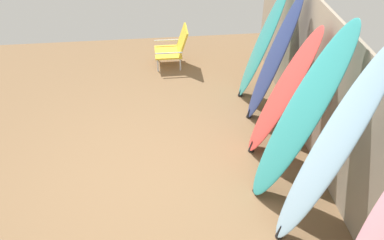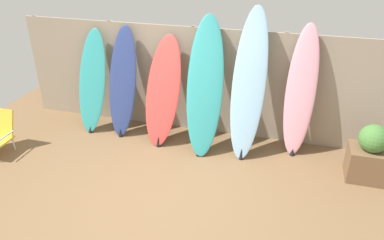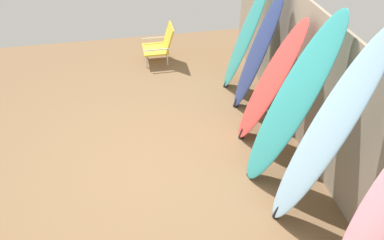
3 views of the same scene
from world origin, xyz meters
name	(u,v)px [view 2 (image 2 of 3)]	position (x,y,z in m)	size (l,w,h in m)	color
ground	(153,198)	(0.00, 0.00, 0.00)	(7.68, 7.68, 0.00)	brown
fence_back	(193,81)	(0.00, 2.01, 0.90)	(6.08, 0.11, 1.80)	gray
surfboard_teal_0	(92,82)	(-1.67, 1.62, 0.84)	(0.54, 0.63, 1.71)	teal
surfboard_navy_1	(123,83)	(-1.11, 1.63, 0.89)	(0.51, 0.61, 1.80)	navy
surfboard_red_2	(163,92)	(-0.37, 1.55, 0.84)	(0.65, 0.77, 1.71)	#D13D38
surfboard_teal_3	(205,87)	(0.33, 1.51, 1.02)	(0.63, 0.90, 2.05)	teal
surfboard_skyblue_4	(249,86)	(0.98, 1.54, 1.09)	(0.53, 0.75, 2.21)	#8CB7D6
surfboard_pink_5	(301,93)	(1.74, 1.74, 0.99)	(0.47, 0.46, 2.00)	pink
planter_box	(369,155)	(2.75, 1.23, 0.38)	(0.55, 0.45, 0.84)	brown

